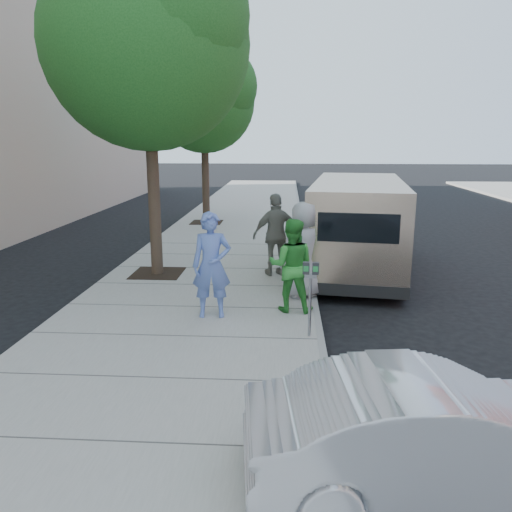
# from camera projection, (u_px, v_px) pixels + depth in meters

# --- Properties ---
(ground) EXTENTS (120.00, 120.00, 0.00)m
(ground) POSITION_uv_depth(u_px,v_px,m) (242.00, 315.00, 9.80)
(ground) COLOR black
(ground) RESTS_ON ground
(sidewalk) EXTENTS (5.00, 60.00, 0.15)m
(sidewalk) POSITION_uv_depth(u_px,v_px,m) (192.00, 310.00, 9.85)
(sidewalk) COLOR gray
(sidewalk) RESTS_ON ground
(curb_face) EXTENTS (0.12, 60.00, 0.16)m
(curb_face) POSITION_uv_depth(u_px,v_px,m) (316.00, 313.00, 9.70)
(curb_face) COLOR gray
(curb_face) RESTS_ON ground
(tree_near) EXTENTS (4.62, 4.60, 7.53)m
(tree_near) POSITION_uv_depth(u_px,v_px,m) (149.00, 37.00, 10.99)
(tree_near) COLOR black
(tree_near) RESTS_ON sidewalk
(tree_far) EXTENTS (3.92, 3.80, 6.49)m
(tree_far) POSITION_uv_depth(u_px,v_px,m) (205.00, 97.00, 18.53)
(tree_far) COLOR black
(tree_far) RESTS_ON sidewalk
(parking_meter) EXTENTS (0.27, 0.11, 1.28)m
(parking_meter) POSITION_uv_depth(u_px,v_px,m) (310.00, 283.00, 8.15)
(parking_meter) COLOR gray
(parking_meter) RESTS_ON sidewalk
(van) EXTENTS (2.88, 6.54, 2.35)m
(van) POSITION_uv_depth(u_px,v_px,m) (357.00, 224.00, 12.81)
(van) COLOR tan
(van) RESTS_ON ground
(sedan) EXTENTS (3.81, 1.69, 1.21)m
(sedan) POSITION_uv_depth(u_px,v_px,m) (435.00, 435.00, 4.79)
(sedan) COLOR silver
(sedan) RESTS_ON ground
(person_officer) EXTENTS (0.76, 0.55, 1.95)m
(person_officer) POSITION_uv_depth(u_px,v_px,m) (212.00, 265.00, 9.09)
(person_officer) COLOR #5B76C2
(person_officer) RESTS_ON sidewalk
(person_green_shirt) EXTENTS (0.92, 0.75, 1.78)m
(person_green_shirt) POSITION_uv_depth(u_px,v_px,m) (291.00, 265.00, 9.42)
(person_green_shirt) COLOR green
(person_green_shirt) RESTS_ON sidewalk
(person_gray_shirt) EXTENTS (1.14, 0.95, 1.99)m
(person_gray_shirt) POSITION_uv_depth(u_px,v_px,m) (303.00, 250.00, 10.23)
(person_gray_shirt) COLOR #9A9A9C
(person_gray_shirt) RESTS_ON sidewalk
(person_striped_polo) EXTENTS (1.25, 0.84, 1.97)m
(person_striped_polo) POSITION_uv_depth(u_px,v_px,m) (276.00, 235.00, 11.90)
(person_striped_polo) COLOR gray
(person_striped_polo) RESTS_ON sidewalk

